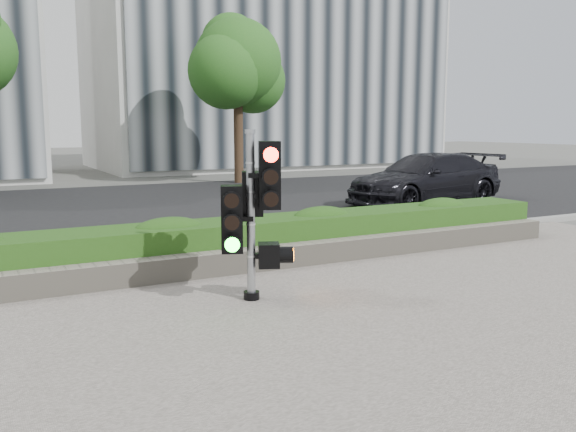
{
  "coord_description": "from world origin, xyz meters",
  "views": [
    {
      "loc": [
        -3.85,
        -6.39,
        2.22
      ],
      "look_at": [
        -0.18,
        0.6,
        1.05
      ],
      "focal_mm": 38.0,
      "sensor_mm": 36.0,
      "label": 1
    }
  ],
  "objects": [
    {
      "name": "ground",
      "position": [
        0.0,
        0.0,
        0.0
      ],
      "size": [
        120.0,
        120.0,
        0.0
      ],
      "primitive_type": "plane",
      "color": "#51514C",
      "rests_on": "ground"
    },
    {
      "name": "sidewalk",
      "position": [
        0.0,
        -2.5,
        0.01
      ],
      "size": [
        16.0,
        11.0,
        0.03
      ],
      "primitive_type": "cube",
      "color": "#9E9389",
      "rests_on": "ground"
    },
    {
      "name": "road",
      "position": [
        0.0,
        10.0,
        0.01
      ],
      "size": [
        60.0,
        13.0,
        0.02
      ],
      "primitive_type": "cube",
      "color": "black",
      "rests_on": "ground"
    },
    {
      "name": "curb",
      "position": [
        0.0,
        3.15,
        0.06
      ],
      "size": [
        60.0,
        0.25,
        0.12
      ],
      "primitive_type": "cube",
      "color": "gray",
      "rests_on": "ground"
    },
    {
      "name": "stone_wall",
      "position": [
        0.0,
        1.9,
        0.2
      ],
      "size": [
        12.0,
        0.32,
        0.34
      ],
      "primitive_type": "cube",
      "color": "gray",
      "rests_on": "sidewalk"
    },
    {
      "name": "hedge",
      "position": [
        0.0,
        2.55,
        0.37
      ],
      "size": [
        12.0,
        1.0,
        0.68
      ],
      "primitive_type": "cube",
      "color": "#3B7B25",
      "rests_on": "sidewalk"
    },
    {
      "name": "building_right",
      "position": [
        11.0,
        25.0,
        6.0
      ],
      "size": [
        18.0,
        10.0,
        12.0
      ],
      "primitive_type": "cube",
      "color": "#B7B7B2",
      "rests_on": "ground"
    },
    {
      "name": "tree_right",
      "position": [
        5.48,
        15.55,
        4.48
      ],
      "size": [
        4.1,
        3.58,
        6.53
      ],
      "color": "black",
      "rests_on": "ground"
    },
    {
      "name": "traffic_signal",
      "position": [
        -0.73,
        0.5,
        1.22
      ],
      "size": [
        0.8,
        0.67,
        2.14
      ],
      "rotation": [
        0.0,
        0.0,
        -0.39
      ],
      "color": "black",
      "rests_on": "sidewalk"
    },
    {
      "name": "car_dark",
      "position": [
        7.59,
        7.01,
        0.73
      ],
      "size": [
        5.12,
        2.53,
        1.43
      ],
      "primitive_type": "imported",
      "rotation": [
        0.0,
        0.0,
        -1.46
      ],
      "color": "black",
      "rests_on": "road"
    }
  ]
}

